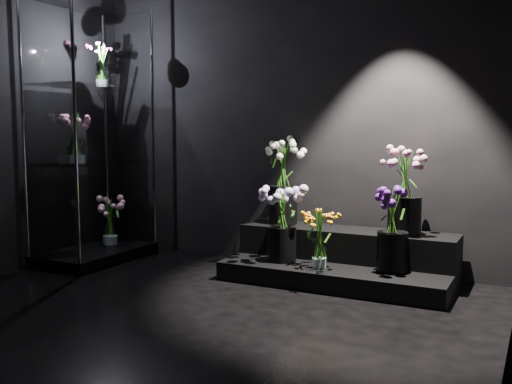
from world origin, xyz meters
The scene contains 12 objects.
floor centered at (0.00, 0.00, 0.00)m, with size 4.00×4.00×0.00m, color black.
wall_back centered at (0.00, 2.00, 1.40)m, with size 4.00×4.00×0.00m, color black.
display_riser centered at (0.67, 1.64, 0.17)m, with size 1.82×0.81×0.41m.
display_case centered at (-1.65, 1.25, 1.20)m, with size 0.65×1.09×2.40m.
bouquet_orange_bells centered at (0.58, 1.33, 0.40)m, with size 0.32×0.32×0.47m.
bouquet_lilac centered at (0.22, 1.42, 0.51)m, with size 0.41×0.41×0.63m.
bouquet_purple centered at (1.12, 1.48, 0.51)m, with size 0.41×0.41×0.64m.
bouquet_cream_roses centered at (0.07, 1.77, 0.84)m, with size 0.47×0.47×0.74m.
bouquet_pink_roses centered at (1.16, 1.71, 0.79)m, with size 0.50×0.50×0.68m.
bouquet_case_pink centered at (-1.68, 1.07, 1.18)m, with size 0.35×0.35×0.48m.
bouquet_case_magenta centered at (-1.62, 1.37, 1.85)m, with size 0.27×0.27×0.42m.
bouquet_case_base_pink centered at (-1.67, 1.48, 0.35)m, with size 0.36×0.36×0.45m.
Camera 1 is at (2.15, -2.82, 1.22)m, focal length 40.00 mm.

